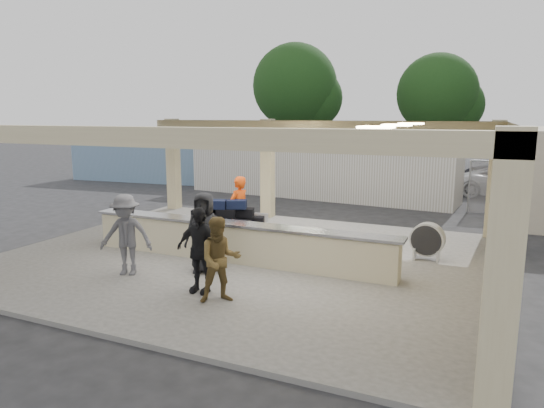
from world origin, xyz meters
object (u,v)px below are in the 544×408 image
at_px(passenger_c, 126,235).
at_px(passenger_d, 204,232).
at_px(drum_fan, 427,240).
at_px(passenger_b, 200,250).
at_px(car_white_a, 515,183).
at_px(car_dark, 501,180).
at_px(passenger_a, 220,260).
at_px(container_blue, 154,159).
at_px(luggage_cart, 223,222).
at_px(baggage_handler, 239,210).
at_px(container_white, 317,167).
at_px(baggage_counter, 235,242).

bearing_deg(passenger_c, passenger_d, 10.60).
distance_m(drum_fan, passenger_b, 5.83).
relative_size(car_white_a, car_dark, 1.21).
xyz_separation_m(passenger_a, car_white_a, (5.79, 16.37, -0.26)).
bearing_deg(passenger_a, passenger_b, 117.96).
bearing_deg(container_blue, passenger_a, -53.92).
bearing_deg(passenger_b, car_dark, 69.31).
bearing_deg(passenger_c, container_blue, 105.21).
xyz_separation_m(luggage_cart, passenger_a, (1.93, -3.49, 0.12)).
height_order(baggage_handler, container_white, container_white).
xyz_separation_m(car_white_a, car_dark, (-0.57, 1.20, -0.03)).
xyz_separation_m(drum_fan, passenger_b, (-3.97, -4.24, 0.38)).
bearing_deg(container_blue, car_white_a, 0.58).
distance_m(baggage_counter, passenger_b, 2.24).
bearing_deg(drum_fan, container_white, 131.10).
height_order(passenger_b, container_blue, container_blue).
height_order(passenger_c, container_white, container_white).
height_order(passenger_b, passenger_d, passenger_d).
height_order(drum_fan, baggage_handler, baggage_handler).
relative_size(passenger_a, car_white_a, 0.35).
relative_size(drum_fan, passenger_c, 0.51).
xyz_separation_m(luggage_cart, drum_fan, (5.26, 1.05, -0.21)).
bearing_deg(passenger_b, luggage_cart, 109.98).
height_order(baggage_handler, passenger_c, baggage_handler).
distance_m(baggage_counter, baggage_handler, 1.72).
relative_size(drum_fan, passenger_a, 0.56).
height_order(passenger_a, passenger_d, passenger_d).
distance_m(passenger_c, passenger_d, 1.75).
relative_size(passenger_d, car_dark, 0.48).
distance_m(luggage_cart, passenger_c, 3.04).
height_order(car_dark, container_blue, container_blue).
xyz_separation_m(drum_fan, passenger_c, (-6.08, -3.97, 0.42)).
height_order(passenger_c, container_blue, container_blue).
height_order(baggage_handler, car_white_a, baggage_handler).
bearing_deg(passenger_a, passenger_d, 93.12).
height_order(passenger_a, passenger_b, passenger_b).
relative_size(passenger_c, car_white_a, 0.39).
bearing_deg(container_white, passenger_c, -85.83).
bearing_deg(container_blue, container_white, -12.37).
bearing_deg(car_dark, baggage_counter, -176.92).
xyz_separation_m(baggage_handler, car_white_a, (7.47, 12.40, -0.38)).
bearing_deg(passenger_b, passenger_a, -26.51).
height_order(baggage_counter, passenger_a, passenger_a).
height_order(baggage_counter, container_white, container_white).
bearing_deg(container_white, passenger_a, -74.01).
bearing_deg(passenger_c, baggage_counter, 27.20).
xyz_separation_m(baggage_handler, passenger_c, (-1.07, -3.40, -0.04)).
relative_size(passenger_d, container_white, 0.15).
bearing_deg(luggage_cart, passenger_d, -86.27).
bearing_deg(car_dark, passenger_a, -171.08).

